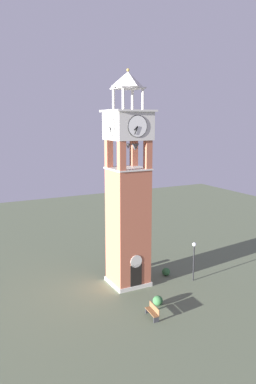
{
  "coord_description": "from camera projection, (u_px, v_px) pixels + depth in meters",
  "views": [
    {
      "loc": [
        -14.69,
        -28.11,
        14.32
      ],
      "look_at": [
        0.0,
        0.0,
        8.3
      ],
      "focal_mm": 35.37,
      "sensor_mm": 36.0,
      "label": 1
    }
  ],
  "objects": [
    {
      "name": "ground",
      "position": [
        128.0,
        283.0,
        33.83
      ],
      "size": [
        80.0,
        80.0,
        0.0
      ],
      "primitive_type": "plane",
      "color": "#5B664C"
    },
    {
      "name": "clock_tower",
      "position": [
        128.0,
        199.0,
        32.4
      ],
      "size": [
        3.59,
        3.59,
        18.43
      ],
      "color": "#AD5B42",
      "rests_on": "ground"
    },
    {
      "name": "park_bench",
      "position": [
        153.0,
        311.0,
        27.82
      ],
      "size": [
        0.61,
        1.64,
        0.95
      ],
      "color": "brown",
      "rests_on": "ground"
    },
    {
      "name": "lamp_post",
      "position": [
        194.0,
        254.0,
        33.91
      ],
      "size": [
        0.36,
        0.36,
        3.6
      ],
      "color": "black",
      "rests_on": "ground"
    },
    {
      "name": "trash_bin",
      "position": [
        138.0,
        264.0,
        37.11
      ],
      "size": [
        0.52,
        0.52,
        0.8
      ],
      "primitive_type": "cylinder",
      "color": "#38513D",
      "rests_on": "ground"
    },
    {
      "name": "shrub_near_entry",
      "position": [
        166.0,
        272.0,
        35.44
      ],
      "size": [
        0.76,
        0.76,
        0.72
      ],
      "primitive_type": "ellipsoid",
      "color": "#336638",
      "rests_on": "ground"
    },
    {
      "name": "shrub_left_of_tower",
      "position": [
        158.0,
        301.0,
        29.68
      ],
      "size": [
        0.79,
        0.79,
        0.78
      ],
      "primitive_type": "ellipsoid",
      "color": "#336638",
      "rests_on": "ground"
    }
  ]
}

